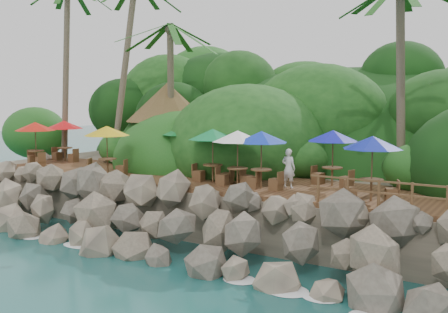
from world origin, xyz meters
The scene contains 11 objects.
ground centered at (0.00, 0.00, 0.00)m, with size 140.00×140.00×0.00m, color #19514F.
land_base centered at (0.00, 16.00, 1.05)m, with size 32.00×25.20×2.10m, color gray.
jungle_hill centered at (0.00, 23.50, 0.00)m, with size 44.80×28.00×15.40m, color #143811.
seawall centered at (0.00, 2.00, 1.15)m, with size 29.00×4.00×2.30m, color gray, non-canonical shape.
terrace centered at (0.00, 6.00, 2.20)m, with size 26.00×5.00×0.20m, color brown.
jungle_foliage centered at (0.00, 15.00, 0.00)m, with size 44.00×16.00×12.00m, color #143811, non-canonical shape.
foam_line centered at (0.00, 0.30, 0.03)m, with size 25.20×0.80×0.06m.
palapa centered at (-6.07, 9.61, 5.79)m, with size 4.79×4.79×4.60m.
dining_clusters centered at (-1.57, 5.93, 4.29)m, with size 21.13×5.41×2.40m.
railing centered at (8.29, 3.65, 2.91)m, with size 6.10×0.10×1.00m.
waiter centered at (3.33, 5.79, 3.13)m, with size 0.60×0.40×1.66m, color white.
Camera 1 is at (12.76, -14.28, 6.15)m, focal length 42.50 mm.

